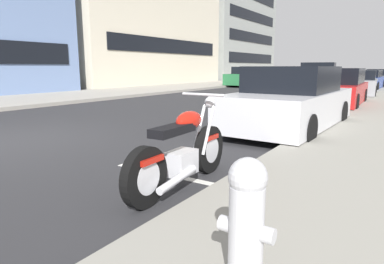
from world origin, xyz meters
TOP-DOWN VIEW (x-y plane):
  - ground_plane at (0.00, 0.00)m, footprint 260.00×260.00m
  - sidewalk_far_curb at (12.00, 7.27)m, footprint 120.00×5.00m
  - parking_stall_stripe at (0.00, -4.17)m, footprint 0.12×2.20m
  - parked_motorcycle at (-0.27, -4.41)m, footprint 2.08×0.62m
  - parked_car_far_down_curb at (4.27, -4.37)m, footprint 4.46×1.98m
  - parked_car_at_intersection at (10.04, -4.33)m, footprint 4.35×1.92m
  - parked_car_behind_motorcycle at (15.60, -4.28)m, footprint 4.42×2.16m
  - parked_car_second_in_row at (21.06, -4.16)m, footprint 4.63×1.96m
  - parked_car_across_street at (26.54, -4.49)m, footprint 4.52×1.86m
  - crossing_truck at (37.64, 2.60)m, footprint 2.26×5.16m
  - car_opposite_curb at (20.95, 4.11)m, footprint 4.55×1.90m
  - fire_hydrant at (-1.76, -5.91)m, footprint 0.24×0.36m
  - townhouse_near_left at (34.79, 15.26)m, footprint 14.82×11.46m

SIDE VIEW (x-z plane):
  - ground_plane at x=0.00m, z-range 0.00..0.00m
  - parking_stall_stripe at x=0.00m, z-range 0.00..0.01m
  - sidewalk_far_curb at x=12.00m, z-range 0.00..0.14m
  - parked_motorcycle at x=-0.27m, z-range -0.13..1.00m
  - fire_hydrant at x=-1.76m, z-range 0.16..0.96m
  - parked_car_second_in_row at x=21.06m, z-range -0.02..1.27m
  - parked_car_behind_motorcycle at x=15.60m, z-range -0.04..1.29m
  - parked_car_across_street at x=26.54m, z-range -0.02..1.30m
  - parked_car_at_intersection at x=10.04m, z-range -0.04..1.40m
  - parked_car_far_down_curb at x=4.27m, z-range -0.05..1.43m
  - car_opposite_curb at x=20.95m, z-range -0.04..1.47m
  - crossing_truck at x=37.64m, z-range 0.03..2.04m
  - townhouse_near_left at x=34.79m, z-range 0.00..11.46m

